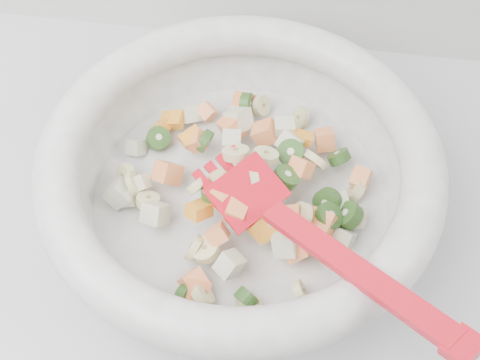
# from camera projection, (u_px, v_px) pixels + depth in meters

# --- Properties ---
(counter) EXTENTS (2.00, 0.60, 0.90)m
(counter) POSITION_uv_depth(u_px,v_px,m) (193.00, 355.00, 1.00)
(counter) COLOR #A4A3A8
(counter) RESTS_ON ground
(mixing_bowl) EXTENTS (0.39, 0.39, 0.14)m
(mixing_bowl) POSITION_uv_depth(u_px,v_px,m) (240.00, 174.00, 0.59)
(mixing_bowl) COLOR silver
(mixing_bowl) RESTS_ON counter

